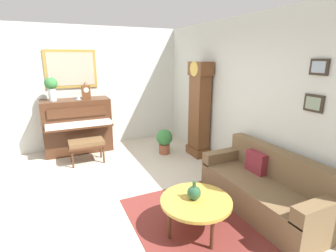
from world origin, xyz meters
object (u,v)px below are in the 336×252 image
(coffee_table, at_px, (196,202))
(piano_bench, at_px, (86,144))
(grandfather_clock, at_px, (199,112))
(piano, at_px, (78,126))
(teacup, at_px, (78,98))
(couch, at_px, (265,188))
(mantel_clock, at_px, (86,91))
(potted_plant, at_px, (164,140))
(flower_vase, at_px, (51,86))
(green_jug, at_px, (194,193))

(coffee_table, bearing_deg, piano_bench, -161.63)
(piano_bench, xyz_separation_m, grandfather_clock, (0.57, 2.30, 0.56))
(piano, height_order, teacup, teacup)
(couch, xyz_separation_m, mantel_clock, (-3.52, -1.90, 1.07))
(piano, bearing_deg, piano_bench, 5.16)
(mantel_clock, relative_size, potted_plant, 0.68)
(flower_vase, bearing_deg, mantel_clock, 89.96)
(potted_plant, bearing_deg, piano, -119.43)
(piano_bench, bearing_deg, potted_plant, 83.00)
(teacup, bearing_deg, grandfather_clock, 60.81)
(piano, relative_size, coffee_table, 1.64)
(green_jug, bearing_deg, coffee_table, 34.73)
(coffee_table, height_order, flower_vase, flower_vase)
(couch, bearing_deg, green_jug, -90.54)
(teacup, bearing_deg, piano, -128.92)
(coffee_table, xyz_separation_m, potted_plant, (-2.57, 0.72, -0.08))
(flower_vase, bearing_deg, couch, 36.32)
(teacup, relative_size, green_jug, 0.48)
(piano, xyz_separation_m, grandfather_clock, (1.34, 2.37, 0.35))
(piano, height_order, potted_plant, piano)
(potted_plant, bearing_deg, green_jug, -16.24)
(flower_vase, bearing_deg, teacup, 84.87)
(piano, xyz_separation_m, mantel_clock, (0.00, 0.24, 0.77))
(couch, height_order, flower_vase, flower_vase)
(coffee_table, distance_m, potted_plant, 2.67)
(couch, xyz_separation_m, green_jug, (-0.01, -1.17, 0.21))
(teacup, bearing_deg, piano_bench, 0.84)
(coffee_table, bearing_deg, green_jug, -145.27)
(couch, distance_m, mantel_clock, 4.14)
(couch, bearing_deg, teacup, -149.08)
(piano_bench, height_order, potted_plant, potted_plant)
(mantel_clock, distance_m, potted_plant, 2.06)
(grandfather_clock, distance_m, flower_vase, 3.17)
(piano, xyz_separation_m, piano_bench, (0.77, 0.07, -0.20))
(piano_bench, xyz_separation_m, mantel_clock, (-0.76, 0.17, 0.97))
(teacup, xyz_separation_m, potted_plant, (0.92, 1.66, -0.91))
(grandfather_clock, xyz_separation_m, green_jug, (2.18, -1.40, -0.44))
(coffee_table, bearing_deg, piano, -164.37)
(grandfather_clock, height_order, teacup, grandfather_clock)
(piano_bench, distance_m, coffee_table, 2.92)
(couch, bearing_deg, grandfather_clock, 174.06)
(grandfather_clock, relative_size, couch, 1.07)
(grandfather_clock, xyz_separation_m, coffee_table, (2.20, -1.38, -0.56))
(piano, bearing_deg, potted_plant, 60.57)
(mantel_clock, xyz_separation_m, green_jug, (3.51, 0.73, -0.86))
(piano_bench, height_order, mantel_clock, mantel_clock)
(grandfather_clock, height_order, coffee_table, grandfather_clock)
(potted_plant, bearing_deg, piano_bench, -97.00)
(flower_vase, distance_m, green_jug, 3.92)
(teacup, distance_m, potted_plant, 2.10)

